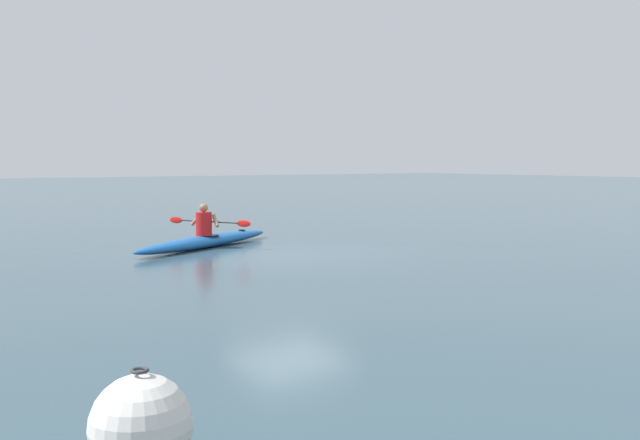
% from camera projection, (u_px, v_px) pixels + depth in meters
% --- Properties ---
extents(ground_plane, '(160.00, 160.00, 0.00)m').
position_uv_depth(ground_plane, '(289.00, 255.00, 15.38)').
color(ground_plane, '#334C56').
extents(kayak, '(4.77, 2.81, 0.30)m').
position_uv_depth(kayak, '(206.00, 241.00, 16.78)').
color(kayak, '#1959A5').
rests_on(kayak, ground).
extents(kayaker, '(1.17, 2.23, 0.79)m').
position_uv_depth(kayaker, '(204.00, 222.00, 16.67)').
color(kayaker, red).
rests_on(kayaker, kayak).
extents(mooring_buoy_red_near, '(0.70, 0.70, 0.74)m').
position_uv_depth(mooring_buoy_red_near, '(141.00, 426.00, 4.55)').
color(mooring_buoy_red_near, silver).
rests_on(mooring_buoy_red_near, ground).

